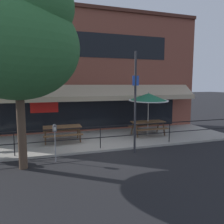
{
  "coord_description": "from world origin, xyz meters",
  "views": [
    {
      "loc": [
        -2.34,
        -8.69,
        2.88
      ],
      "look_at": [
        0.95,
        1.6,
        1.5
      ],
      "focal_mm": 35.0,
      "sensor_mm": 36.0,
      "label": 1
    }
  ],
  "objects_px": {
    "parking_meter_near": "(55,131)",
    "picnic_table_left": "(62,129)",
    "picnic_table_centre": "(148,124)",
    "street_sign_pole": "(135,102)",
    "patio_umbrella_centre": "(148,97)",
    "street_tree_curbside": "(20,40)"
  },
  "relations": [
    {
      "from": "picnic_table_left",
      "to": "patio_umbrella_centre",
      "type": "distance_m",
      "value": 4.83
    },
    {
      "from": "picnic_table_left",
      "to": "street_tree_curbside",
      "type": "bearing_deg",
      "value": -116.79
    },
    {
      "from": "picnic_table_left",
      "to": "picnic_table_centre",
      "type": "xyz_separation_m",
      "value": [
        4.6,
        -0.0,
        0.0
      ]
    },
    {
      "from": "street_tree_curbside",
      "to": "patio_umbrella_centre",
      "type": "bearing_deg",
      "value": 25.53
    },
    {
      "from": "parking_meter_near",
      "to": "street_sign_pole",
      "type": "xyz_separation_m",
      "value": [
        3.25,
        0.09,
        1.01
      ]
    },
    {
      "from": "picnic_table_centre",
      "to": "parking_meter_near",
      "type": "xyz_separation_m",
      "value": [
        -5.07,
        -2.44,
        0.44
      ]
    },
    {
      "from": "picnic_table_left",
      "to": "patio_umbrella_centre",
      "type": "bearing_deg",
      "value": 0.15
    },
    {
      "from": "picnic_table_centre",
      "to": "patio_umbrella_centre",
      "type": "bearing_deg",
      "value": 90.0
    },
    {
      "from": "picnic_table_left",
      "to": "street_sign_pole",
      "type": "distance_m",
      "value": 3.92
    },
    {
      "from": "picnic_table_left",
      "to": "parking_meter_near",
      "type": "xyz_separation_m",
      "value": [
        -0.47,
        -2.44,
        0.44
      ]
    },
    {
      "from": "picnic_table_centre",
      "to": "parking_meter_near",
      "type": "distance_m",
      "value": 5.65
    },
    {
      "from": "picnic_table_centre",
      "to": "patio_umbrella_centre",
      "type": "xyz_separation_m",
      "value": [
        0.0,
        0.01,
        1.47
      ]
    },
    {
      "from": "parking_meter_near",
      "to": "picnic_table_left",
      "type": "bearing_deg",
      "value": 79.07
    },
    {
      "from": "patio_umbrella_centre",
      "to": "street_tree_curbside",
      "type": "distance_m",
      "value": 7.03
    },
    {
      "from": "patio_umbrella_centre",
      "to": "street_tree_curbside",
      "type": "bearing_deg",
      "value": -154.47
    },
    {
      "from": "parking_meter_near",
      "to": "street_sign_pole",
      "type": "distance_m",
      "value": 3.4
    },
    {
      "from": "picnic_table_left",
      "to": "picnic_table_centre",
      "type": "distance_m",
      "value": 4.6
    },
    {
      "from": "picnic_table_left",
      "to": "street_tree_curbside",
      "type": "distance_m",
      "value": 4.81
    },
    {
      "from": "parking_meter_near",
      "to": "patio_umbrella_centre",
      "type": "bearing_deg",
      "value": 25.84
    },
    {
      "from": "picnic_table_left",
      "to": "parking_meter_near",
      "type": "height_order",
      "value": "parking_meter_near"
    },
    {
      "from": "picnic_table_centre",
      "to": "street_tree_curbside",
      "type": "xyz_separation_m",
      "value": [
        -6.05,
        -2.88,
        3.57
      ]
    },
    {
      "from": "patio_umbrella_centre",
      "to": "street_sign_pole",
      "type": "distance_m",
      "value": 2.99
    }
  ]
}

